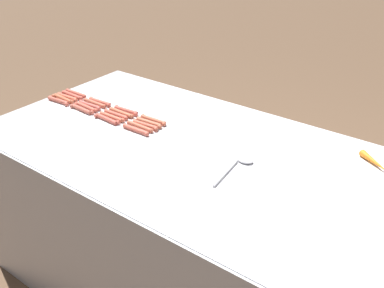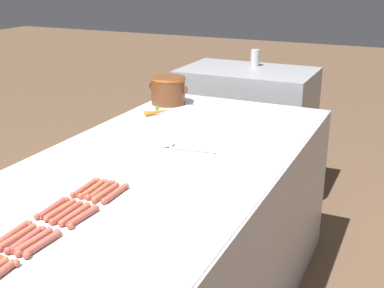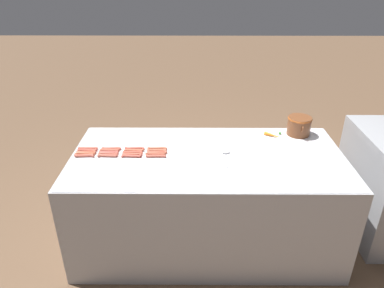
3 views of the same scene
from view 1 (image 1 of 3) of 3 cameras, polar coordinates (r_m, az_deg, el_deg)
name	(u,v)px [view 1 (image 1 of 3)]	position (r m, az deg, el deg)	size (l,w,h in m)	color
griddle_counter	(210,233)	(2.21, 2.34, -11.39)	(1.08, 2.24, 0.89)	#ADAFB5
hot_dog_0	(76,93)	(2.63, -14.79, 6.35)	(0.02, 0.17, 0.02)	#B35040
hot_dog_1	(100,102)	(2.49, -11.84, 5.36)	(0.03, 0.17, 0.02)	#B95241
hot_dog_2	(126,110)	(2.36, -8.52, 4.30)	(0.03, 0.17, 0.02)	#BD4F41
hot_dog_3	(153,120)	(2.24, -5.03, 3.11)	(0.03, 0.17, 0.02)	#B8583E
hot_dog_4	(72,95)	(2.61, -15.23, 6.10)	(0.03, 0.17, 0.02)	#BB5041
hot_dog_5	(95,103)	(2.48, -12.46, 5.19)	(0.02, 0.17, 0.02)	#B75942
hot_dog_6	(121,113)	(2.34, -9.11, 4.01)	(0.03, 0.17, 0.02)	#B85C41
hot_dog_7	(149,122)	(2.21, -5.58, 2.78)	(0.03, 0.17, 0.02)	#B15C42
hot_dog_8	(67,97)	(2.59, -15.82, 5.84)	(0.03, 0.17, 0.02)	#BD563F
hot_dog_9	(90,105)	(2.46, -13.08, 4.90)	(0.03, 0.17, 0.02)	#B25046
hot_dog_10	(116,115)	(2.32, -9.81, 3.77)	(0.03, 0.17, 0.02)	#B9503F
hot_dog_11	(145,125)	(2.19, -6.05, 2.46)	(0.03, 0.17, 0.02)	#B1523E
hot_dog_12	(63,99)	(2.58, -16.36, 5.63)	(0.03, 0.17, 0.02)	#BB5D3F
hot_dog_13	(86,107)	(2.44, -13.59, 4.64)	(0.03, 0.17, 0.02)	#BA5746
hot_dog_14	(112,117)	(2.30, -10.34, 3.46)	(0.02, 0.17, 0.02)	#BE5B44
hot_dog_15	(140,127)	(2.18, -6.80, 2.23)	(0.02, 0.17, 0.02)	#B15A41
hot_dog_16	(58,101)	(2.56, -16.89, 5.37)	(0.03, 0.17, 0.02)	#B55343
hot_dog_17	(82,109)	(2.42, -14.08, 4.38)	(0.03, 0.17, 0.02)	#B35746
hot_dog_18	(107,119)	(2.28, -10.95, 3.17)	(0.03, 0.17, 0.02)	#BC5243
hot_dog_19	(136,130)	(2.15, -7.29, 1.84)	(0.03, 0.17, 0.02)	#BE5544
serving_spoon	(239,164)	(1.88, 6.10, -2.65)	(0.27, 0.08, 0.02)	#B7B7BC
carrot	(376,162)	(2.02, 22.68, -2.19)	(0.12, 0.16, 0.03)	orange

